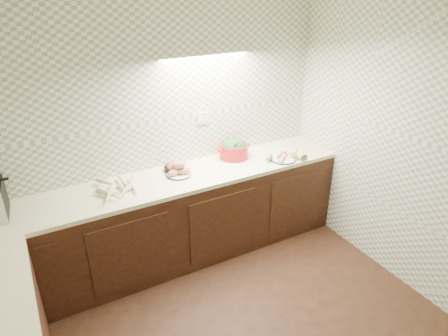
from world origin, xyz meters
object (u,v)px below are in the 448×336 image
parsnip_pile (116,190)px  sweet_potato_plate (178,170)px  dutch_oven (234,149)px  onion_bowl (171,167)px  veg_plate (288,155)px

parsnip_pile → sweet_potato_plate: (0.60, 0.06, 0.02)m
sweet_potato_plate → dutch_oven: dutch_oven is taller
onion_bowl → dutch_oven: (0.69, -0.02, 0.06)m
sweet_potato_plate → dutch_oven: size_ratio=0.67×
parsnip_pile → veg_plate: (1.72, -0.16, 0.01)m
parsnip_pile → dutch_oven: (1.26, 0.15, 0.07)m
sweet_potato_plate → parsnip_pile: bearing=-174.7°
dutch_oven → parsnip_pile: bearing=-175.6°
parsnip_pile → dutch_oven: size_ratio=1.19×
onion_bowl → veg_plate: bearing=-15.9°
onion_bowl → veg_plate: 1.19m
parsnip_pile → onion_bowl: 0.60m
sweet_potato_plate → onion_bowl: bearing=104.9°
parsnip_pile → veg_plate: bearing=-5.2°
parsnip_pile → dutch_oven: 1.27m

